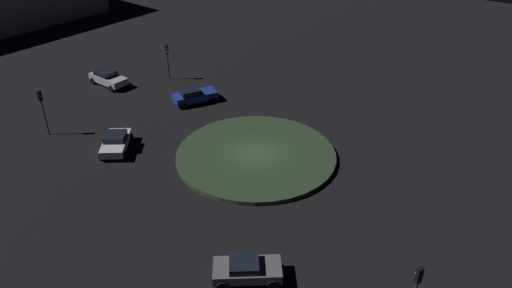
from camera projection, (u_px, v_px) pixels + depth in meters
name	position (u px, v px, depth m)	size (l,w,h in m)	color
ground_plane	(256.00, 157.00, 38.94)	(120.31, 120.31, 0.00)	black
roundabout_island	(256.00, 155.00, 38.85)	(12.68, 12.68, 0.34)	#2D4228
car_blue	(194.00, 95.00, 46.94)	(3.52, 4.48, 1.47)	#1E38A5
car_silver	(108.00, 78.00, 50.48)	(4.40, 2.26, 1.49)	silver
car_white	(116.00, 142.00, 39.50)	(3.81, 4.25, 1.42)	white
car_grey	(247.00, 269.00, 27.52)	(4.15, 3.75, 1.36)	slate
traffic_light_southwest	(42.00, 104.00, 40.53)	(0.39, 0.36, 4.09)	#2D2D2D
traffic_light_southeast	(416.00, 286.00, 23.58)	(0.40, 0.37, 4.11)	#2D2D2D
traffic_light_northwest	(167.00, 55.00, 50.76)	(0.39, 0.36, 3.79)	#2D2D2D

